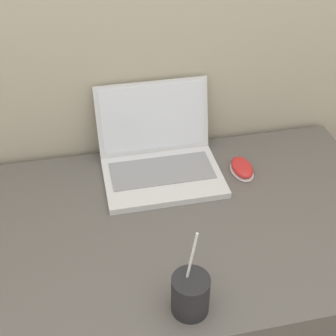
# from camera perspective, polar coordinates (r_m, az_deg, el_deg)

# --- Properties ---
(desk) EXTENTS (1.27, 0.75, 0.76)m
(desk) POSITION_cam_1_polar(r_m,az_deg,el_deg) (1.60, 0.89, -16.32)
(desk) COLOR #5B5651
(desk) RESTS_ON ground_plane
(laptop) EXTENTS (0.36, 0.32, 0.25)m
(laptop) POSITION_cam_1_polar(r_m,az_deg,el_deg) (1.46, -0.91, 1.52)
(laptop) COLOR silver
(laptop) RESTS_ON desk
(drink_cup) EXTENTS (0.09, 0.09, 0.23)m
(drink_cup) POSITION_cam_1_polar(r_m,az_deg,el_deg) (1.08, 2.74, -15.05)
(drink_cup) COLOR #232326
(drink_cup) RESTS_ON desk
(computer_mouse) EXTENTS (0.07, 0.12, 0.03)m
(computer_mouse) POSITION_cam_1_polar(r_m,az_deg,el_deg) (1.49, 9.01, 0.02)
(computer_mouse) COLOR white
(computer_mouse) RESTS_ON desk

